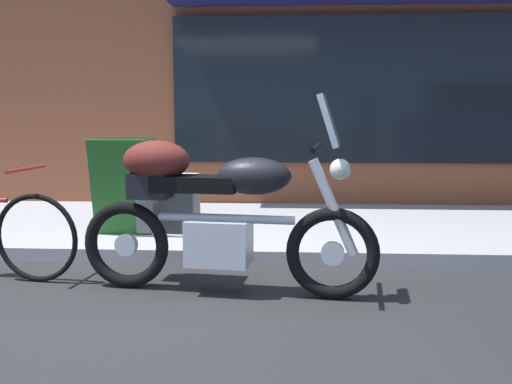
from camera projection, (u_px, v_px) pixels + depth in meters
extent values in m
plane|color=#292929|center=(168.00, 308.00, 3.76)|extent=(80.00, 80.00, 0.00)
torus|color=black|center=(333.00, 254.00, 3.90)|extent=(0.65, 0.17, 0.64)
cylinder|color=silver|center=(333.00, 254.00, 3.90)|extent=(0.17, 0.08, 0.16)
torus|color=black|center=(126.00, 245.00, 4.16)|extent=(0.65, 0.17, 0.64)
cylinder|color=silver|center=(126.00, 245.00, 4.16)|extent=(0.17, 0.08, 0.16)
cube|color=silver|center=(219.00, 242.00, 4.03)|extent=(0.47, 0.35, 0.32)
cylinder|color=silver|center=(226.00, 218.00, 4.00)|extent=(0.97, 0.17, 0.06)
ellipsoid|color=black|center=(254.00, 176.00, 3.92)|extent=(0.55, 0.34, 0.26)
cube|color=black|center=(195.00, 184.00, 4.01)|extent=(0.62, 0.31, 0.11)
cube|color=black|center=(150.00, 185.00, 4.07)|extent=(0.30, 0.25, 0.18)
cylinder|color=silver|center=(333.00, 207.00, 3.86)|extent=(0.35, 0.11, 0.67)
cylinder|color=black|center=(316.00, 148.00, 3.82)|extent=(0.11, 0.62, 0.04)
cube|color=silver|center=(329.00, 121.00, 3.78)|extent=(0.19, 0.34, 0.35)
sphere|color=#EAEACC|center=(340.00, 169.00, 3.81)|extent=(0.14, 0.14, 0.14)
cube|color=#ABABAB|center=(168.00, 203.00, 4.31)|extent=(0.46, 0.25, 0.44)
cube|color=black|center=(171.00, 200.00, 4.42)|extent=(0.37, 0.06, 0.03)
ellipsoid|color=#591E19|center=(156.00, 160.00, 4.03)|extent=(0.51, 0.37, 0.28)
torus|color=black|center=(36.00, 238.00, 4.30)|extent=(0.68, 0.13, 0.68)
cylinder|color=#B22323|center=(26.00, 169.00, 4.24)|extent=(0.09, 0.48, 0.03)
cube|color=#1E511E|center=(120.00, 188.00, 5.33)|extent=(0.55, 0.19, 0.91)
cube|color=#1E511E|center=(126.00, 185.00, 5.55)|extent=(0.55, 0.19, 0.91)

